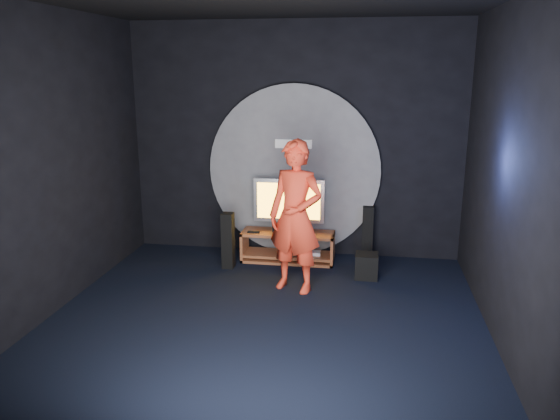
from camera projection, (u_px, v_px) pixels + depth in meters
The scene contains 14 objects.
floor at pixel (264, 321), 6.25m from camera, with size 5.00×5.00×0.00m, color black.
back_wall at pixel (294, 141), 8.20m from camera, with size 5.00×0.04×3.50m, color black.
front_wall at pixel (187, 243), 3.42m from camera, with size 5.00×0.04×3.50m, color black.
left_wall at pixel (47, 165), 6.20m from camera, with size 0.04×5.00×3.50m, color black.
right_wall at pixel (510, 178), 5.42m from camera, with size 0.04×5.00×3.50m, color black.
wall_disc_panel at pixel (294, 171), 8.26m from camera, with size 2.60×0.11×2.60m.
media_console at pixel (288, 248), 8.16m from camera, with size 1.37×0.45×0.45m.
tv at pixel (289, 203), 8.05m from camera, with size 1.05×0.22×0.79m.
center_speaker at pixel (287, 230), 7.95m from camera, with size 0.40×0.15×0.15m, color black.
remote at pixel (253, 232), 8.06m from camera, with size 0.18×0.05×0.02m, color black.
tower_speaker_left at pixel (228, 241), 7.84m from camera, with size 0.16×0.18×0.81m, color black.
tower_speaker_right at pixel (368, 233), 8.22m from camera, with size 0.16×0.18×0.81m, color black.
subwoofer at pixel (366, 266), 7.52m from camera, with size 0.31×0.31×0.34m, color black.
player at pixel (295, 217), 6.92m from camera, with size 0.72×0.47×1.97m, color red.
Camera 1 is at (1.10, -5.62, 2.81)m, focal length 35.00 mm.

